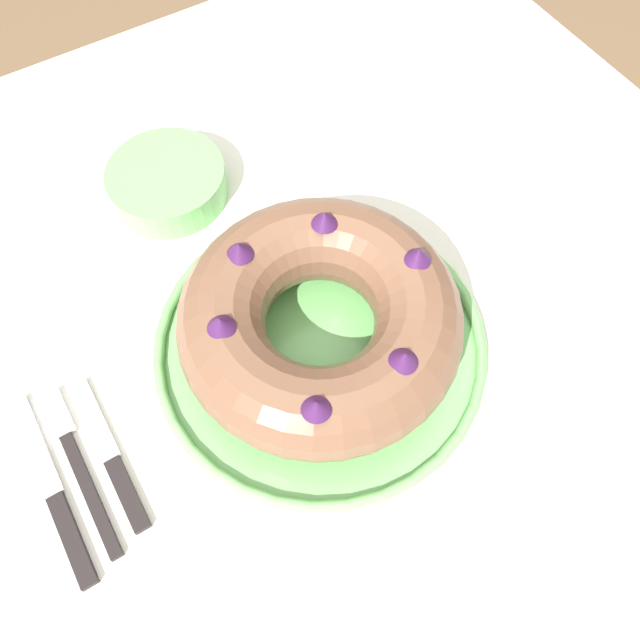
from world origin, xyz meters
The scene contains 8 objects.
ground_plane centered at (0.00, 0.00, 0.00)m, with size 8.00×8.00×0.00m, color brown.
dining_table centered at (0.00, 0.00, 0.66)m, with size 1.20×1.22×0.75m.
serving_dish centered at (0.01, 0.01, 0.76)m, with size 0.36×0.36×0.02m.
bundt_cake centered at (0.01, 0.01, 0.82)m, with size 0.29×0.29×0.10m.
fork centered at (-0.26, 0.03, 0.75)m, with size 0.02×0.19×0.01m.
serving_knife centered at (-0.29, 0.00, 0.75)m, with size 0.02×0.21×0.01m.
cake_knife centered at (-0.23, 0.01, 0.75)m, with size 0.02×0.17×0.01m.
side_bowl centered at (-0.03, 0.29, 0.77)m, with size 0.14×0.14×0.04m, color #6BB760.
Camera 1 is at (-0.14, -0.24, 1.36)m, focal length 35.00 mm.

